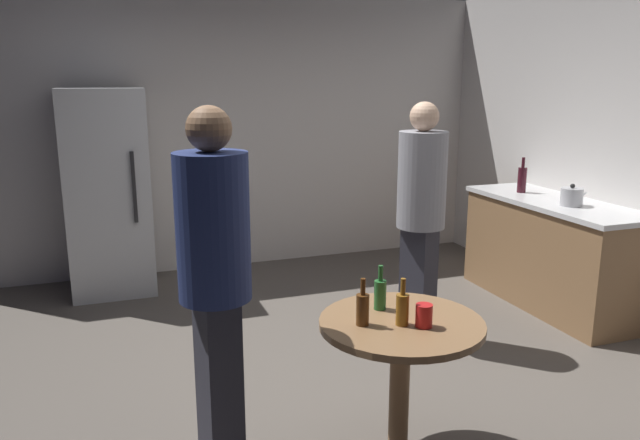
{
  "coord_description": "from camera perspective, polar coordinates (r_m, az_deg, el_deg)",
  "views": [
    {
      "loc": [
        -1.2,
        -3.37,
        1.87
      ],
      "look_at": [
        0.05,
        0.14,
        1.0
      ],
      "focal_mm": 34.03,
      "sensor_mm": 36.0,
      "label": 1
    }
  ],
  "objects": [
    {
      "name": "beer_bottle_amber",
      "position": [
        2.91,
        7.76,
        -8.21
      ],
      "size": [
        0.06,
        0.06,
        0.23
      ],
      "color": "#8C5919",
      "rests_on": "foreground_table"
    },
    {
      "name": "beer_bottle_brown",
      "position": [
        2.89,
        4.03,
        -8.27
      ],
      "size": [
        0.06,
        0.06,
        0.23
      ],
      "color": "#593314",
      "rests_on": "foreground_table"
    },
    {
      "name": "kettle",
      "position": [
        5.15,
        22.6,
        2.02
      ],
      "size": [
        0.24,
        0.17,
        0.18
      ],
      "color": "#B2B2B7",
      "rests_on": "kitchen_counter"
    },
    {
      "name": "kitchen_counter",
      "position": [
        5.45,
        20.96,
        -2.88
      ],
      "size": [
        0.64,
        1.68,
        0.9
      ],
      "color": "olive",
      "rests_on": "ground_plane"
    },
    {
      "name": "person_in_navy_shirt",
      "position": [
        2.85,
        -9.9,
        -4.12
      ],
      "size": [
        0.4,
        0.4,
        1.76
      ],
      "rotation": [
        0.0,
        0.0,
        0.18
      ],
      "color": "#2D2D38",
      "rests_on": "ground_plane"
    },
    {
      "name": "person_in_gray_shirt",
      "position": [
        4.31,
        9.48,
        1.43
      ],
      "size": [
        0.45,
        0.45,
        1.72
      ],
      "rotation": [
        0.0,
        0.0,
        -2.7
      ],
      "color": "#2D2D38",
      "rests_on": "ground_plane"
    },
    {
      "name": "ground_plane",
      "position": [
        4.05,
        -0.03,
        -15.16
      ],
      "size": [
        5.2,
        5.2,
        0.1
      ],
      "primitive_type": "cube",
      "color": "#5B544C"
    },
    {
      "name": "wine_bottle_on_counter",
      "position": [
        5.61,
        18.47,
        3.67
      ],
      "size": [
        0.08,
        0.08,
        0.31
      ],
      "color": "#3F141E",
      "rests_on": "kitchen_counter"
    },
    {
      "name": "refrigerator",
      "position": [
        5.65,
        -19.33,
        2.46
      ],
      "size": [
        0.7,
        0.68,
        1.8
      ],
      "color": "silver",
      "rests_on": "ground_plane"
    },
    {
      "name": "plastic_cup_red",
      "position": [
        2.91,
        9.75,
        -8.85
      ],
      "size": [
        0.08,
        0.08,
        0.11
      ],
      "primitive_type": "cylinder",
      "color": "red",
      "rests_on": "foreground_table"
    },
    {
      "name": "beer_bottle_green",
      "position": [
        3.09,
        5.68,
        -6.88
      ],
      "size": [
        0.06,
        0.06,
        0.23
      ],
      "color": "#26662D",
      "rests_on": "foreground_table"
    },
    {
      "name": "foreground_table",
      "position": [
        3.03,
        7.62,
        -11.17
      ],
      "size": [
        0.8,
        0.8,
        0.73
      ],
      "color": "olive",
      "rests_on": "ground_plane"
    },
    {
      "name": "wall_back",
      "position": [
        6.14,
        -8.38,
        8.08
      ],
      "size": [
        5.32,
        0.06,
        2.7
      ],
      "primitive_type": "cube",
      "color": "silver",
      "rests_on": "ground_plane"
    }
  ]
}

